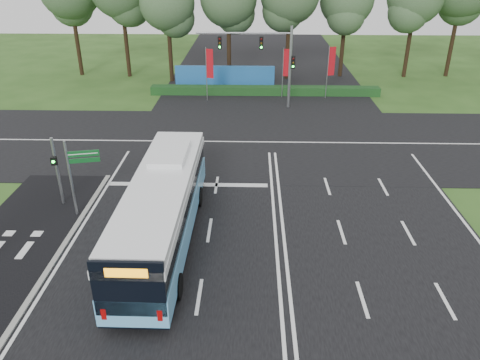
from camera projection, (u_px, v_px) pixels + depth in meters
name	position (u px, v px, depth m)	size (l,w,h in m)	color
ground	(275.00, 232.00, 23.39)	(120.00, 120.00, 0.00)	#2A4E1A
road_main	(275.00, 231.00, 23.38)	(20.00, 120.00, 0.04)	black
road_cross	(268.00, 142.00, 34.13)	(120.00, 14.00, 0.05)	black
bike_path	(0.00, 263.00, 20.98)	(5.00, 18.00, 0.06)	black
kerb_strip	(52.00, 264.00, 20.91)	(0.25, 18.00, 0.12)	gray
city_bus	(163.00, 209.00, 21.80)	(2.83, 12.66, 3.63)	#66B7EE
pedestrian_signal	(57.00, 169.00, 24.95)	(0.35, 0.44, 3.92)	gray
street_sign	(76.00, 169.00, 23.77)	(1.61, 0.43, 4.21)	gray
banner_flag_left	(209.00, 67.00, 42.06)	(0.69, 0.27, 4.86)	gray
banner_flag_mid	(286.00, 66.00, 43.09)	(0.68, 0.15, 4.64)	gray
banner_flag_right	(330.00, 65.00, 42.90)	(0.69, 0.27, 4.86)	gray
traffic_light_gantry	(269.00, 54.00, 39.68)	(8.41, 0.28, 7.00)	gray
hedge	(265.00, 91.00, 45.16)	(22.00, 1.20, 0.80)	#153B16
blue_hoarding	(225.00, 77.00, 47.18)	(10.00, 0.30, 2.20)	#1E5DA4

